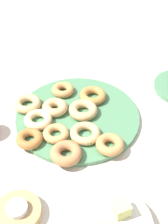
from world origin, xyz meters
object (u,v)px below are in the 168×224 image
object	(u,v)px
donut_9	(56,134)
donut_10	(55,107)
tealight	(17,208)
donut_1	(29,139)
donut_plate	(78,116)
donut_5	(38,120)
donut_2	(110,144)
candle_holder	(18,213)
donut_4	(85,133)
melon_chunk_left	(121,208)
donut_7	(27,104)
donut_8	(63,90)
donut_6	(66,153)
donut_3	(83,110)
donut_0	(93,96)

from	to	relation	value
donut_9	donut_10	world-z (taller)	donut_10
tealight	donut_1	bearing A→B (deg)	-133.22
donut_plate	donut_5	size ratio (longest dim) A/B	4.56
donut_2	candle_holder	xyz separation A→B (m)	(0.31, -0.01, -0.01)
donut_5	tealight	world-z (taller)	tealight
donut_plate	candle_holder	bearing A→B (deg)	24.67
donut_5	donut_4	bearing A→B (deg)	114.48
tealight	donut_9	bearing A→B (deg)	-150.23
donut_4	donut_5	size ratio (longest dim) A/B	1.04
donut_2	melon_chunk_left	distance (m)	0.22
candle_holder	tealight	bearing A→B (deg)	0.00
candle_holder	donut_4	bearing A→B (deg)	-166.72
donut_4	melon_chunk_left	size ratio (longest dim) A/B	2.52
donut_2	donut_10	world-z (taller)	donut_10
donut_5	donut_7	size ratio (longest dim) A/B	0.97
donut_2	melon_chunk_left	size ratio (longest dim) A/B	2.27
donut_8	candle_holder	bearing A→B (deg)	35.88
donut_7	donut_2	bearing A→B (deg)	101.91
donut_5	donut_6	bearing A→B (deg)	80.69
donut_plate	donut_7	size ratio (longest dim) A/B	4.42
donut_10	melon_chunk_left	bearing A→B (deg)	71.91
donut_8	melon_chunk_left	world-z (taller)	melon_chunk_left
donut_1	donut_2	size ratio (longest dim) A/B	0.96
donut_10	candle_holder	distance (m)	0.37
donut_6	donut_8	world-z (taller)	donut_6
donut_4	donut_8	world-z (taller)	same
donut_4	donut_5	bearing A→B (deg)	-65.52
donut_4	donut_8	distance (m)	0.22
donut_5	donut_10	world-z (taller)	donut_10
donut_plate	tealight	distance (m)	0.37
donut_10	candle_holder	size ratio (longest dim) A/B	0.74
donut_1	donut_9	world-z (taller)	donut_1
donut_4	donut_7	xyz separation A→B (m)	(0.05, -0.23, 0.00)
donut_9	donut_2	bearing A→B (deg)	120.50
donut_2	melon_chunk_left	world-z (taller)	melon_chunk_left
tealight	donut_6	bearing A→B (deg)	-166.11
donut_plate	donut_5	world-z (taller)	donut_5
donut_7	tealight	world-z (taller)	same
donut_9	candle_holder	xyz separation A→B (m)	(0.22, 0.13, -0.01)
donut_3	candle_holder	world-z (taller)	donut_3
donut_5	donut_6	xyz separation A→B (m)	(0.03, 0.16, 0.00)
donut_plate	donut_4	bearing A→B (deg)	60.45
donut_plate	donut_0	bearing A→B (deg)	-166.50
donut_10	candle_holder	bearing A→B (deg)	36.46
donut_7	donut_8	world-z (taller)	donut_7
donut_9	tealight	world-z (taller)	tealight
donut_8	donut_7	bearing A→B (deg)	-10.45
donut_0	donut_4	distance (m)	0.18
donut_10	donut_7	bearing A→B (deg)	-56.16
donut_2	donut_10	bearing A→B (deg)	-86.89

